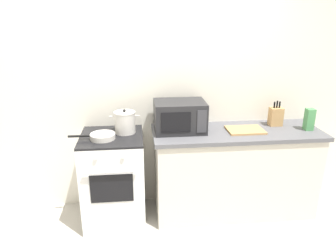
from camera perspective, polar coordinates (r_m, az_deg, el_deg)
back_wall at (r=3.35m, az=1.09°, el=6.18°), size 4.40×0.10×2.50m
lower_cabinet_right at (r=3.43m, az=11.84°, el=-8.36°), size 1.64×0.56×0.88m
countertop_right at (r=3.25m, az=12.38°, el=-1.13°), size 1.70×0.60×0.04m
stove at (r=3.26m, az=-9.74°, el=-9.32°), size 0.60×0.64×0.92m
stock_pot at (r=3.10m, az=-7.81°, el=0.69°), size 0.29×0.21×0.24m
frying_pan at (r=3.01m, az=-11.87°, el=-1.83°), size 0.43×0.23×0.05m
microwave at (r=3.12m, az=2.13°, el=1.76°), size 0.50×0.37×0.30m
cutting_board at (r=3.24m, az=13.78°, el=-0.71°), size 0.36×0.26×0.02m
knife_block at (r=3.48m, az=18.91°, el=1.67°), size 0.13×0.10×0.26m
pasta_box at (r=3.46m, az=24.20°, el=1.10°), size 0.08×0.08×0.22m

